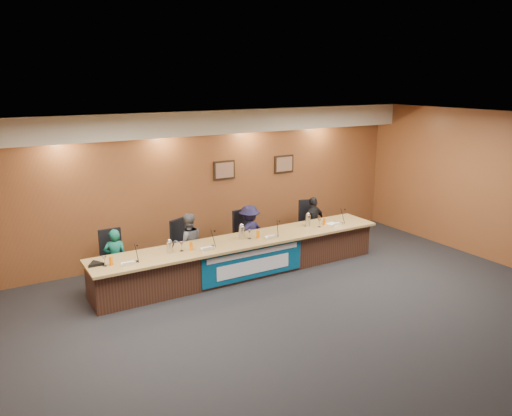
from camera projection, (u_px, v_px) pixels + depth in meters
The scene contains 40 objects.
floor at pixel (315, 322), 8.09m from camera, with size 10.00×10.00×0.00m, color black.
ceiling at pixel (322, 123), 7.28m from camera, with size 10.00×8.00×0.04m, color silver.
wall_back at pixel (208, 183), 11.02m from camera, with size 10.00×0.04×3.20m, color brown.
soffit at pixel (211, 122), 10.47m from camera, with size 10.00×0.50×0.50m, color beige.
dais_body at pixel (243, 258), 10.00m from camera, with size 6.00×0.80×0.70m, color #381F15.
dais_top at pixel (244, 241), 9.87m from camera, with size 6.10×0.95×0.05m, color #9E7C45.
banner at pixel (254, 263), 9.65m from camera, with size 2.20×0.02×0.65m, color navy.
banner_text_upper at pixel (254, 253), 9.59m from camera, with size 2.00×0.01×0.10m, color silver.
banner_text_lower at pixel (254, 267), 9.66m from camera, with size 1.60×0.01×0.28m, color silver.
wall_photo_left at pixel (224, 170), 11.13m from camera, with size 0.52×0.04×0.42m, color black.
wall_photo_right at pixel (284, 164), 11.91m from camera, with size 0.52×0.04×0.42m, color black.
panelist_a at pixel (116, 259), 9.30m from camera, with size 0.42×0.28×1.15m, color #0D5948.
panelist_b at pixel (188, 243), 10.01m from camera, with size 0.61×0.47×1.25m, color #53535A.
panelist_c at pixel (249, 233), 10.71m from camera, with size 0.79×0.46×1.23m, color black.
panelist_d at pixel (313, 222), 11.54m from camera, with size 0.71×0.29×1.20m, color black.
office_chair_a at pixel (115, 262), 9.41m from camera, with size 0.48×0.48×0.08m, color black.
office_chair_b at pixel (187, 249), 10.13m from camera, with size 0.48×0.48×0.08m, color black.
office_chair_c at pixel (247, 238), 10.82m from camera, with size 0.48×0.48×0.08m, color black.
office_chair_d at pixel (310, 226), 11.66m from camera, with size 0.48×0.48×0.08m, color black.
nameplate_a at pixel (129, 263), 8.46m from camera, with size 0.24×0.06×0.09m, color white.
microphone_a at pixel (137, 261), 8.65m from camera, with size 0.07×0.07×0.02m, color black.
juice_glass_a at pixel (111, 261), 8.48m from camera, with size 0.06×0.06×0.15m, color orange.
water_glass_a at pixel (105, 261), 8.43m from camera, with size 0.08×0.08×0.18m, color silver.
nameplate_b at pixel (208, 248), 9.21m from camera, with size 0.24×0.06×0.09m, color white.
microphone_b at pixel (213, 246), 9.45m from camera, with size 0.07×0.07×0.02m, color black.
juice_glass_b at pixel (191, 246), 9.22m from camera, with size 0.06×0.06×0.15m, color orange.
water_glass_b at pixel (181, 247), 9.16m from camera, with size 0.08×0.08×0.18m, color silver.
nameplate_c at pixel (272, 237), 9.88m from camera, with size 0.24×0.06×0.09m, color white.
microphone_c at pixel (276, 235), 10.07m from camera, with size 0.07×0.07×0.02m, color black.
juice_glass_c at pixel (258, 234), 9.92m from camera, with size 0.06×0.06×0.15m, color orange.
water_glass_c at pixel (250, 234), 9.88m from camera, with size 0.08×0.08×0.18m, color silver.
nameplate_d at pixel (337, 224), 10.74m from camera, with size 0.24×0.06×0.09m, color white.
microphone_d at pixel (341, 223), 10.97m from camera, with size 0.07×0.07×0.02m, color black.
juice_glass_d at pixel (324, 222), 10.80m from camera, with size 0.06×0.06×0.15m, color orange.
water_glass_d at pixel (319, 223), 10.65m from camera, with size 0.08×0.08×0.18m, color silver.
carafe_left at pixel (170, 247), 9.06m from camera, with size 0.11×0.11×0.22m, color silver.
carafe_mid at pixel (241, 233), 9.86m from camera, with size 0.11×0.11×0.26m, color silver.
carafe_right at pixel (308, 221), 10.71m from camera, with size 0.11×0.11×0.25m, color silver.
speakerphone at pixel (95, 264), 8.49m from camera, with size 0.32×0.32×0.05m, color black.
paper_stack at pixel (333, 224), 10.87m from camera, with size 0.22×0.30×0.01m, color white.
Camera 1 is at (-4.57, -5.85, 3.84)m, focal length 35.00 mm.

